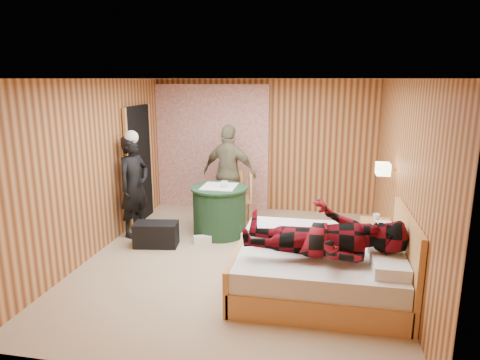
% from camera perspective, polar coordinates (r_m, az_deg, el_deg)
% --- Properties ---
extents(floor, '(4.20, 5.00, 0.01)m').
position_cam_1_polar(floor, '(6.15, -0.17, -10.60)').
color(floor, tan).
rests_on(floor, ground).
extents(ceiling, '(4.20, 5.00, 0.01)m').
position_cam_1_polar(ceiling, '(5.62, -0.18, 13.37)').
color(ceiling, white).
rests_on(ceiling, wall_back).
extents(wall_back, '(4.20, 0.02, 2.50)m').
position_cam_1_polar(wall_back, '(8.19, 3.18, 4.56)').
color(wall_back, '#C3854A').
rests_on(wall_back, floor).
extents(wall_left, '(0.02, 5.00, 2.50)m').
position_cam_1_polar(wall_left, '(6.49, -18.70, 1.55)').
color(wall_left, '#C3854A').
rests_on(wall_left, floor).
extents(wall_right, '(0.02, 5.00, 2.50)m').
position_cam_1_polar(wall_right, '(5.75, 20.82, -0.07)').
color(wall_right, '#C3854A').
rests_on(wall_right, floor).
extents(curtain, '(2.20, 0.08, 2.40)m').
position_cam_1_polar(curtain, '(8.32, -3.75, 4.34)').
color(curtain, beige).
rests_on(curtain, floor).
extents(doorway, '(0.06, 0.90, 2.05)m').
position_cam_1_polar(doorway, '(7.74, -13.29, 2.02)').
color(doorway, black).
rests_on(doorway, floor).
extents(wall_lamp, '(0.26, 0.24, 0.16)m').
position_cam_1_polar(wall_lamp, '(6.15, 18.55, 1.41)').
color(wall_lamp, gold).
rests_on(wall_lamp, wall_right).
extents(bed, '(1.97, 1.51, 1.04)m').
position_cam_1_polar(bed, '(5.24, 10.63, -11.65)').
color(bed, '#E8AB5F').
rests_on(bed, floor).
extents(nightstand, '(0.43, 0.59, 0.57)m').
position_cam_1_polar(nightstand, '(6.28, 17.65, -7.87)').
color(nightstand, '#E8AB5F').
rests_on(nightstand, floor).
extents(round_table, '(0.92, 0.92, 0.82)m').
position_cam_1_polar(round_table, '(6.99, -2.76, -4.05)').
color(round_table, '#1F4429').
rests_on(round_table, floor).
extents(chair_far, '(0.54, 0.54, 0.93)m').
position_cam_1_polar(chair_far, '(7.62, -1.31, -1.55)').
color(chair_far, '#E8AB5F').
rests_on(chair_far, floor).
extents(chair_near, '(0.48, 0.48, 0.90)m').
position_cam_1_polar(chair_near, '(7.47, 0.58, -2.00)').
color(chair_near, '#E8AB5F').
rests_on(chair_near, floor).
extents(duffel_bag, '(0.70, 0.44, 0.37)m').
position_cam_1_polar(duffel_bag, '(6.70, -11.12, -7.12)').
color(duffel_bag, black).
rests_on(duffel_bag, floor).
extents(sneaker_left, '(0.25, 0.12, 0.11)m').
position_cam_1_polar(sneaker_left, '(6.87, 1.12, -7.50)').
color(sneaker_left, white).
rests_on(sneaker_left, floor).
extents(sneaker_right, '(0.30, 0.21, 0.12)m').
position_cam_1_polar(sneaker_right, '(6.74, -5.02, -7.91)').
color(sneaker_right, white).
rests_on(sneaker_right, floor).
extents(woman_standing, '(0.58, 0.70, 1.64)m').
position_cam_1_polar(woman_standing, '(7.06, -13.93, -0.82)').
color(woman_standing, black).
rests_on(woman_standing, floor).
extents(man_at_table, '(1.08, 0.63, 1.72)m').
position_cam_1_polar(man_at_table, '(7.60, -1.44, 0.91)').
color(man_at_table, '#6C6448').
rests_on(man_at_table, floor).
extents(man_on_bed, '(0.86, 0.67, 1.77)m').
position_cam_1_polar(man_on_bed, '(4.79, 11.21, -5.75)').
color(man_on_bed, maroon).
rests_on(man_on_bed, bed).
extents(book_lower, '(0.21, 0.25, 0.02)m').
position_cam_1_polar(book_lower, '(6.14, 17.89, -5.56)').
color(book_lower, white).
rests_on(book_lower, nightstand).
extents(book_upper, '(0.22, 0.26, 0.02)m').
position_cam_1_polar(book_upper, '(6.13, 17.90, -5.39)').
color(book_upper, white).
rests_on(book_upper, nightstand).
extents(cup_nightstand, '(0.13, 0.13, 0.09)m').
position_cam_1_polar(cup_nightstand, '(6.30, 17.72, -4.73)').
color(cup_nightstand, white).
rests_on(cup_nightstand, nightstand).
extents(cup_table, '(0.16, 0.16, 0.10)m').
position_cam_1_polar(cup_table, '(6.79, -2.08, -0.57)').
color(cup_table, white).
rests_on(cup_table, round_table).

